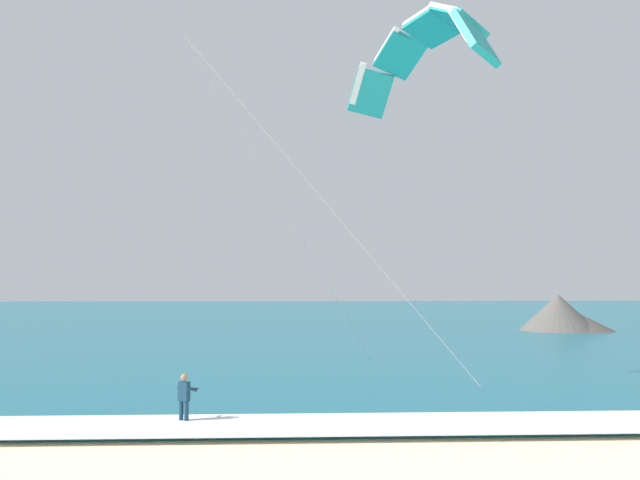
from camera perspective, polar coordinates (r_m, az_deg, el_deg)
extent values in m
cube|color=#146075|center=(79.52, -3.14, -6.79)|extent=(200.00, 120.00, 0.20)
cube|color=white|center=(20.88, -5.08, -15.74)|extent=(200.00, 3.11, 0.04)
ellipsoid|color=yellow|center=(21.81, -11.80, -15.68)|extent=(1.03, 1.45, 0.05)
cube|color=black|center=(22.02, -11.70, -15.44)|extent=(0.17, 0.13, 0.04)
cube|color=black|center=(21.59, -11.90, -15.68)|extent=(0.17, 0.13, 0.04)
cylinder|color=#143347|center=(21.79, -12.01, -14.63)|extent=(0.14, 0.14, 0.84)
cylinder|color=#143347|center=(21.68, -11.57, -14.69)|extent=(0.14, 0.14, 0.84)
cube|color=#143347|center=(21.60, -11.76, -12.79)|extent=(0.39, 0.33, 0.60)
sphere|color=#9E704C|center=(21.54, -11.75, -11.63)|extent=(0.22, 0.22, 0.22)
cylinder|color=#143347|center=(21.83, -11.90, -12.55)|extent=(0.31, 0.49, 0.22)
cylinder|color=#143347|center=(21.62, -11.11, -12.65)|extent=(0.31, 0.49, 0.22)
cylinder|color=black|center=(21.90, -11.16, -12.53)|extent=(0.51, 0.28, 0.04)
cube|color=#3F3F42|center=(21.74, -11.58, -13.32)|extent=(0.14, 0.13, 0.10)
cube|color=teal|center=(23.46, 13.39, 16.74)|extent=(1.73, 2.16, 2.05)
cube|color=white|center=(23.22, 12.12, 17.84)|extent=(0.70, 1.22, 1.64)
cube|color=teal|center=(25.35, 12.03, 18.19)|extent=(2.01, 2.44, 1.62)
cube|color=white|center=(25.13, 10.82, 19.20)|extent=(0.91, 1.67, 1.07)
cube|color=teal|center=(27.13, 9.67, 17.70)|extent=(2.16, 2.36, 0.83)
cube|color=white|center=(26.92, 8.51, 18.63)|extent=(0.98, 1.80, 0.26)
cube|color=teal|center=(28.44, 6.96, 15.68)|extent=(2.14, 2.00, 1.62)
cube|color=white|center=(28.25, 5.84, 16.54)|extent=(0.89, 1.63, 1.07)
cube|color=teal|center=(29.07, 4.42, 12.64)|extent=(1.96, 1.33, 2.05)
cube|color=white|center=(28.88, 3.31, 13.44)|extent=(0.66, 1.13, 1.64)
cylinder|color=#B2B2B7|center=(21.43, 0.96, 2.69)|extent=(9.70, 0.26, 11.54)
cylinder|color=#B2B2B7|center=(24.66, -2.67, 1.88)|extent=(6.97, 6.36, 11.54)
cone|color=#56514C|center=(62.09, 20.04, -6.03)|extent=(7.13, 7.13, 3.41)
cone|color=#47423D|center=(62.60, 21.71, -6.76)|extent=(6.63, 6.63, 1.67)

